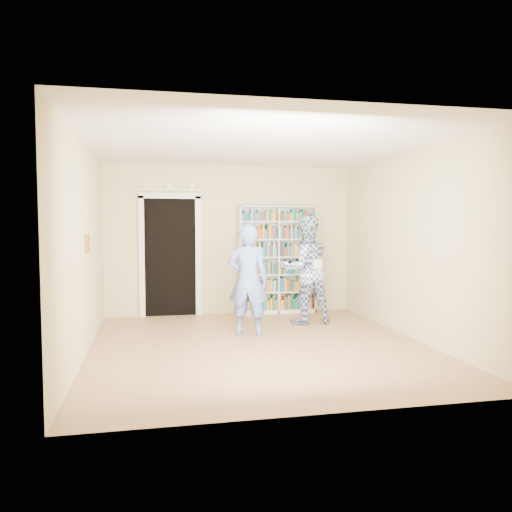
% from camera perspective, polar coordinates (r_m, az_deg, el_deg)
% --- Properties ---
extents(floor, '(5.00, 5.00, 0.00)m').
position_cam_1_polar(floor, '(6.90, 0.37, -10.20)').
color(floor, '#A0724D').
rests_on(floor, ground).
extents(ceiling, '(5.00, 5.00, 0.00)m').
position_cam_1_polar(ceiling, '(6.77, 0.38, 12.55)').
color(ceiling, white).
rests_on(ceiling, wall_back).
extents(wall_back, '(4.50, 0.00, 4.50)m').
position_cam_1_polar(wall_back, '(9.16, -2.90, 1.81)').
color(wall_back, beige).
rests_on(wall_back, floor).
extents(wall_left, '(0.00, 5.00, 5.00)m').
position_cam_1_polar(wall_left, '(6.61, -19.07, 0.82)').
color(wall_left, beige).
rests_on(wall_left, floor).
extents(wall_right, '(0.00, 5.00, 5.00)m').
position_cam_1_polar(wall_right, '(7.50, 17.43, 1.19)').
color(wall_right, beige).
rests_on(wall_right, floor).
extents(bookshelf, '(1.44, 0.27, 1.98)m').
position_cam_1_polar(bookshelf, '(9.20, 2.45, -0.37)').
color(bookshelf, white).
rests_on(bookshelf, floor).
extents(doorway, '(1.10, 0.08, 2.43)m').
position_cam_1_polar(doorway, '(9.04, -9.78, 0.65)').
color(doorway, black).
rests_on(doorway, floor).
extents(wall_art, '(0.03, 0.25, 0.25)m').
position_cam_1_polar(wall_art, '(6.80, -18.69, 1.33)').
color(wall_art, brown).
rests_on(wall_art, wall_left).
extents(man_blue, '(0.70, 0.57, 1.65)m').
position_cam_1_polar(man_blue, '(7.41, -0.92, -2.74)').
color(man_blue, '#6287DA').
rests_on(man_blue, floor).
extents(man_plaid, '(0.93, 0.75, 1.79)m').
position_cam_1_polar(man_plaid, '(8.31, 5.68, -1.55)').
color(man_plaid, navy).
rests_on(man_plaid, floor).
extents(paper_sheet, '(0.18, 0.09, 0.28)m').
position_cam_1_polar(paper_sheet, '(8.13, 7.05, -1.37)').
color(paper_sheet, white).
rests_on(paper_sheet, man_plaid).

